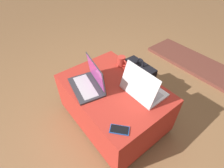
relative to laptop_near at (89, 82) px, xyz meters
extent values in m
plane|color=olive|center=(0.13, 0.16, -0.51)|extent=(14.00, 14.00, 0.00)
cube|color=maroon|center=(0.13, 0.16, -0.48)|extent=(0.91, 0.66, 0.05)
cube|color=#B22D23|center=(0.13, 0.16, -0.25)|extent=(0.95, 0.69, 0.41)
cube|color=#333338|center=(-0.01, -0.03, -0.04)|extent=(0.38, 0.29, 0.02)
cube|color=#B2B2B7|center=(-0.01, -0.04, -0.03)|extent=(0.32, 0.18, 0.00)
cube|color=#333338|center=(0.01, 0.06, 0.08)|extent=(0.35, 0.10, 0.22)
cube|color=#B23D93|center=(0.01, 0.06, 0.08)|extent=(0.31, 0.09, 0.20)
cube|color=silver|center=(0.33, 0.33, -0.04)|extent=(0.34, 0.25, 0.02)
cube|color=#B2B2B7|center=(0.33, 0.33, -0.03)|extent=(0.30, 0.14, 0.00)
cube|color=silver|center=(0.34, 0.24, 0.08)|extent=(0.34, 0.09, 0.24)
cube|color=#B23D93|center=(0.34, 0.25, 0.08)|extent=(0.30, 0.08, 0.21)
cube|color=#1E4C9E|center=(0.49, -0.08, -0.05)|extent=(0.15, 0.14, 0.01)
cube|color=black|center=(0.49, -0.08, -0.04)|extent=(0.13, 0.13, 0.00)
cube|color=black|center=(0.01, 0.61, -0.30)|extent=(0.36, 0.15, 0.42)
cube|color=black|center=(0.01, 0.70, -0.38)|extent=(0.28, 0.05, 0.19)
torus|color=black|center=(0.01, 0.61, -0.06)|extent=(0.10, 0.02, 0.10)
cylinder|color=red|center=(-0.07, 0.42, 0.00)|extent=(0.08, 0.08, 0.10)
torus|color=red|center=(-0.02, 0.42, 0.00)|extent=(0.07, 0.01, 0.07)
cube|color=brown|center=(0.13, 1.68, -0.48)|extent=(1.40, 0.50, 0.04)
camera|label=1|loc=(0.99, -0.54, 0.99)|focal=28.00mm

